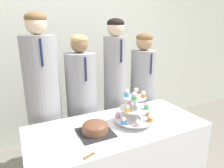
# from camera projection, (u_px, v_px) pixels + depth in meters

# --- Properties ---
(wall_back) EXTENTS (9.00, 0.06, 2.70)m
(wall_back) POSITION_uv_depth(u_px,v_px,m) (69.00, 41.00, 2.62)
(wall_back) COLOR silver
(wall_back) RESTS_ON ground_plane
(table) EXTENTS (1.43, 0.64, 0.77)m
(table) POSITION_uv_depth(u_px,v_px,m) (117.00, 165.00, 1.72)
(table) COLOR white
(table) RESTS_ON ground_plane
(round_cake) EXTENTS (0.25, 0.25, 0.10)m
(round_cake) POSITION_uv_depth(u_px,v_px,m) (95.00, 128.00, 1.48)
(round_cake) COLOR #232328
(round_cake) RESTS_ON table
(cake_knife) EXTENTS (0.28, 0.10, 0.01)m
(cake_knife) POSITION_uv_depth(u_px,v_px,m) (96.00, 152.00, 1.27)
(cake_knife) COLOR silver
(cake_knife) RESTS_ON table
(cupcake_stand) EXTENTS (0.33, 0.33, 0.29)m
(cupcake_stand) POSITION_uv_depth(u_px,v_px,m) (134.00, 109.00, 1.62)
(cupcake_stand) COLOR silver
(cupcake_stand) RESTS_ON table
(student_0) EXTENTS (0.31, 0.31, 1.65)m
(student_0) POSITION_uv_depth(u_px,v_px,m) (45.00, 110.00, 1.86)
(student_0) COLOR #939399
(student_0) RESTS_ON ground_plane
(student_1) EXTENTS (0.30, 0.31, 1.47)m
(student_1) POSITION_uv_depth(u_px,v_px,m) (82.00, 112.00, 2.05)
(student_1) COLOR #939399
(student_1) RESTS_ON ground_plane
(student_2) EXTENTS (0.24, 0.25, 1.62)m
(student_2) POSITION_uv_depth(u_px,v_px,m) (115.00, 98.00, 2.18)
(student_2) COLOR #939399
(student_2) RESTS_ON ground_plane
(student_3) EXTENTS (0.28, 0.28, 1.47)m
(student_3) POSITION_uv_depth(u_px,v_px,m) (142.00, 100.00, 2.36)
(student_3) COLOR #939399
(student_3) RESTS_ON ground_plane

